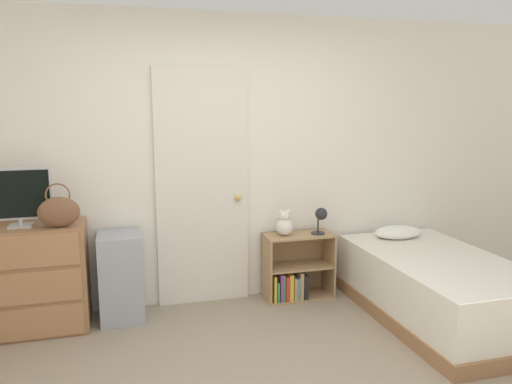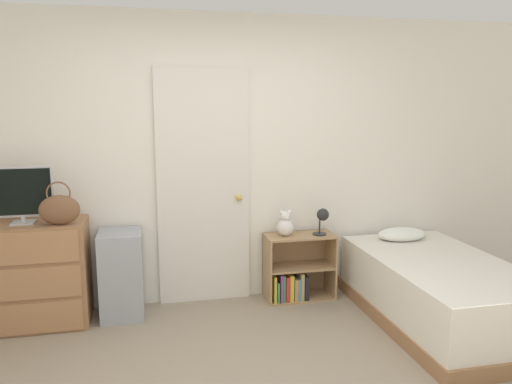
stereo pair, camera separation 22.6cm
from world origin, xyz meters
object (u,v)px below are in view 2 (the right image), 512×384
object	(u,v)px
bookshelf	(295,274)
teddy_bear	(285,225)
storage_bin	(121,274)
desk_lamp	(322,217)
handbag	(59,209)
tv	(21,194)
bed	(439,291)
dresser	(33,274)

from	to	relation	value
bookshelf	teddy_bear	xyz separation A→B (m)	(-0.09, -0.00, 0.47)
storage_bin	desk_lamp	distance (m)	1.82
handbag	teddy_bear	bearing A→B (deg)	5.95
tv	desk_lamp	bearing A→B (deg)	1.02
tv	handbag	xyz separation A→B (m)	(0.29, -0.11, -0.11)
tv	teddy_bear	distance (m)	2.20
tv	bed	distance (m)	3.43
tv	teddy_bear	xyz separation A→B (m)	(2.16, 0.09, -0.38)
tv	handbag	bearing A→B (deg)	-20.12
handbag	storage_bin	bearing A→B (deg)	18.87
dresser	handbag	xyz separation A→B (m)	(0.26, -0.12, 0.55)
storage_bin	dresser	bearing A→B (deg)	-177.75
tv	storage_bin	size ratio (longest dim) A/B	0.66
tv	desk_lamp	world-z (taller)	tv
dresser	tv	world-z (taller)	tv
dresser	tv	distance (m)	0.66
bookshelf	desk_lamp	bearing A→B (deg)	-10.92
dresser	tv	bearing A→B (deg)	-156.50
dresser	teddy_bear	world-z (taller)	dresser
desk_lamp	bookshelf	bearing A→B (deg)	169.08
handbag	bed	distance (m)	3.10
storage_bin	desk_lamp	xyz separation A→B (m)	(1.78, 0.00, 0.40)
dresser	bed	xyz separation A→B (m)	(3.23, -0.67, -0.16)
tv	bookshelf	size ratio (longest dim) A/B	0.77
teddy_bear	tv	bearing A→B (deg)	-177.64
handbag	desk_lamp	bearing A→B (deg)	3.90
teddy_bear	desk_lamp	distance (m)	0.34
handbag	bookshelf	distance (m)	2.11
tv	bookshelf	world-z (taller)	tv
dresser	handbag	world-z (taller)	handbag
dresser	bookshelf	xyz separation A→B (m)	(2.22, 0.08, -0.20)
storage_bin	teddy_bear	xyz separation A→B (m)	(1.44, 0.05, 0.34)
bookshelf	teddy_bear	distance (m)	0.48
tv	desk_lamp	distance (m)	2.51
bookshelf	bed	size ratio (longest dim) A/B	0.35
handbag	storage_bin	world-z (taller)	handbag
dresser	bed	bearing A→B (deg)	-11.73
desk_lamp	teddy_bear	bearing A→B (deg)	172.38
storage_bin	bookshelf	world-z (taller)	storage_bin
bed	dresser	bearing A→B (deg)	168.27
storage_bin	bookshelf	bearing A→B (deg)	1.85
handbag	teddy_bear	distance (m)	1.90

